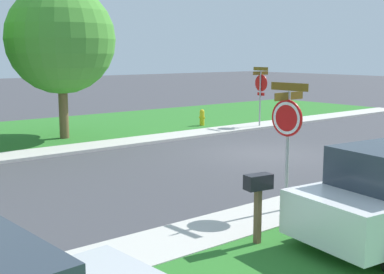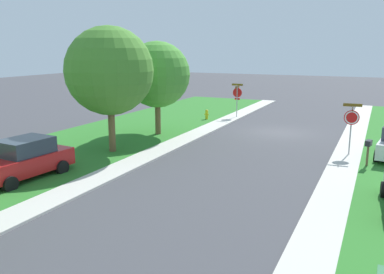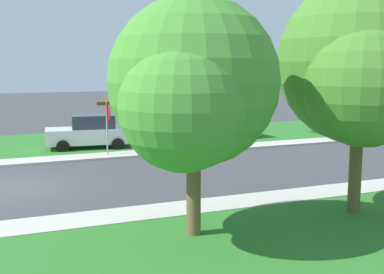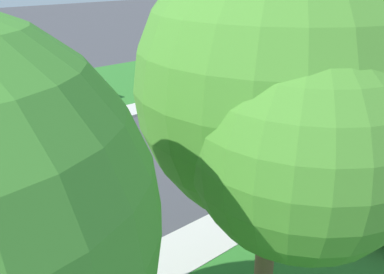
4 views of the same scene
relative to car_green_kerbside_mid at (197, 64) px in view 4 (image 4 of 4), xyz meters
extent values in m
cube|color=beige|center=(11.85, -8.23, -0.82)|extent=(1.40, 56.00, 0.10)
cube|color=beige|center=(2.45, -8.23, -0.82)|extent=(1.40, 56.00, 0.10)
cube|color=#2D7528|center=(-2.25, -8.23, -0.83)|extent=(8.00, 56.00, 0.08)
cylinder|color=black|center=(13.78, -6.96, -0.55)|extent=(0.29, 0.66, 0.64)
cube|color=#1E6033|center=(0.00, -0.05, -0.17)|extent=(1.87, 4.33, 0.76)
cube|color=#2D3842|center=(0.00, 0.15, 0.55)|extent=(1.63, 2.13, 0.68)
cylinder|color=black|center=(0.88, -1.40, -0.55)|extent=(0.25, 0.64, 0.64)
cylinder|color=black|center=(-0.92, -1.37, -0.55)|extent=(0.25, 0.64, 0.64)
cylinder|color=black|center=(0.92, 1.26, -0.55)|extent=(0.25, 0.64, 0.64)
cylinder|color=black|center=(-0.88, 1.29, -0.55)|extent=(0.25, 0.64, 0.64)
cube|color=#1E389E|center=(-1.92, 11.93, -0.17)|extent=(1.82, 4.31, 0.76)
cube|color=#2D3842|center=(-1.92, 12.13, 0.55)|extent=(1.61, 2.11, 0.68)
cylinder|color=black|center=(-1.02, 10.60, -0.55)|extent=(0.24, 0.64, 0.64)
cylinder|color=black|center=(-2.82, 10.61, -0.55)|extent=(0.24, 0.64, 0.64)
cylinder|color=black|center=(-1.01, 13.26, -0.55)|extent=(0.24, 0.64, 0.64)
cylinder|color=black|center=(-2.81, 13.27, -0.55)|extent=(0.24, 0.64, 0.64)
cube|color=silver|center=(-0.30, -8.46, -0.17)|extent=(2.10, 4.42, 0.76)
cube|color=#2D3842|center=(-0.31, -8.26, 0.55)|extent=(1.74, 2.21, 0.68)
cylinder|color=black|center=(0.69, -9.73, -0.55)|extent=(0.28, 0.66, 0.64)
cylinder|color=black|center=(-1.11, -9.86, -0.55)|extent=(0.28, 0.66, 0.64)
cylinder|color=black|center=(0.50, -7.07, -0.55)|extent=(0.28, 0.66, 0.64)
cylinder|color=black|center=(-1.29, -7.20, -0.55)|extent=(0.28, 0.66, 0.64)
cylinder|color=brown|center=(14.04, -11.15, 0.51)|extent=(0.36, 0.36, 2.77)
sphere|color=#46852C|center=(14.04, -11.15, 3.51)|extent=(4.62, 4.62, 4.62)
sphere|color=#46852C|center=(15.08, -11.84, 2.93)|extent=(3.23, 3.23, 3.23)
camera|label=1|loc=(-4.41, -7.69, 2.47)|focal=47.42mm
camera|label=2|loc=(1.12, 6.57, 4.67)|focal=38.34mm
camera|label=3|loc=(25.22, -20.77, 3.46)|focal=46.63mm
camera|label=4|loc=(18.20, -16.73, 5.30)|focal=40.91mm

